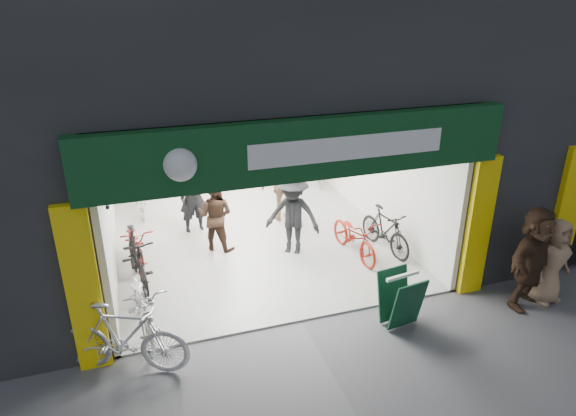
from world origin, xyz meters
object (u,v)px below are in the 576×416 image
bike_left_front (143,305)px  pedestrian_near (552,261)px  sandwich_board (400,298)px  parked_bike (124,338)px  bike_right_front (385,230)px

bike_left_front → pedestrian_near: 6.99m
sandwich_board → parked_bike: bearing=168.6°
bike_left_front → sandwich_board: (4.01, -1.15, 0.02)m
pedestrian_near → sandwich_board: size_ratio=1.73×
bike_right_front → sandwich_board: 2.57m
parked_bike → pedestrian_near: 7.17m
bike_left_front → sandwich_board: bearing=-21.8°
parked_bike → pedestrian_near: size_ratio=1.20×
pedestrian_near → sandwich_board: bearing=166.5°
pedestrian_near → bike_right_front: bearing=116.1°
sandwich_board → pedestrian_near: bearing=-11.8°
bike_right_front → sandwich_board: bike_right_front is taller
bike_right_front → parked_bike: size_ratio=0.85×
bike_left_front → bike_right_front: bearing=8.0°
parked_bike → bike_right_front: bearing=-44.4°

